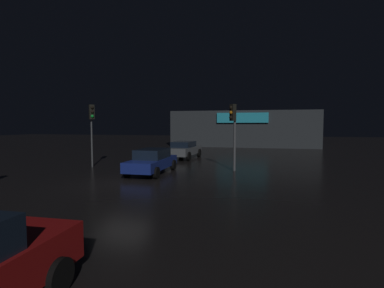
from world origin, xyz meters
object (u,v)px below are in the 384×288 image
(store_building, at_px, (244,129))
(traffic_signal_main, at_px, (92,119))
(car_near, at_px, (152,161))
(traffic_signal_opposite, at_px, (233,124))
(car_crossing, at_px, (184,149))

(store_building, bearing_deg, traffic_signal_main, -110.45)
(traffic_signal_main, distance_m, car_near, 5.51)
(traffic_signal_main, bearing_deg, store_building, 69.55)
(traffic_signal_main, xyz_separation_m, traffic_signal_opposite, (9.24, 0.53, -0.31))
(store_building, relative_size, traffic_signal_opposite, 4.52)
(store_building, distance_m, car_crossing, 17.45)
(store_building, xyz_separation_m, traffic_signal_main, (-8.63, -23.14, 0.90))
(traffic_signal_opposite, bearing_deg, traffic_signal_main, -176.71)
(traffic_signal_opposite, bearing_deg, car_near, -156.92)
(store_building, xyz_separation_m, traffic_signal_opposite, (0.60, -22.61, 0.59))
(traffic_signal_opposite, height_order, car_crossing, traffic_signal_opposite)
(car_crossing, bearing_deg, traffic_signal_main, -126.88)
(traffic_signal_main, bearing_deg, traffic_signal_opposite, 3.29)
(traffic_signal_main, bearing_deg, car_crossing, 53.12)
(car_near, height_order, car_crossing, car_crossing)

